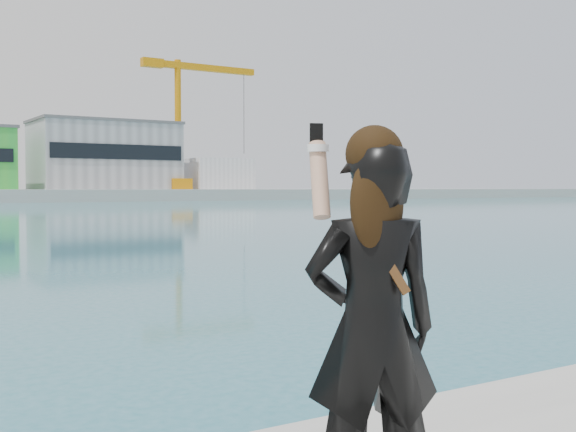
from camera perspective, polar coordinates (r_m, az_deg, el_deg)
name	(u,v)px	position (r m, az deg, el deg)	size (l,w,h in m)	color
warehouse_grey_right	(105,155)	(137.66, -14.27, 4.67)	(25.50, 15.35, 12.50)	gray
ancillary_shed	(217,174)	(144.13, -5.66, 3.32)	(12.00, 10.00, 6.00)	silver
dock_crane	(184,119)	(137.31, -8.23, 7.57)	(23.00, 4.00, 24.00)	orange
flagpole_right	(11,162)	(126.27, -21.04, 4.03)	(1.28, 0.16, 8.00)	silver
woman	(372,317)	(3.25, 6.67, -7.93)	(0.72, 0.61, 1.76)	black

